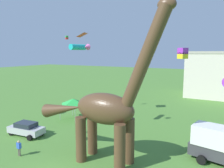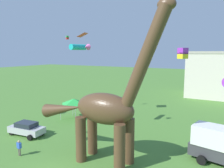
# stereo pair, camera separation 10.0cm
# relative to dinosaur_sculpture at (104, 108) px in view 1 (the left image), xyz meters

# --- Properties ---
(dinosaur_sculpture) EXTENTS (12.70, 2.69, 13.27)m
(dinosaur_sculpture) POSITION_rel_dinosaur_sculpture_xyz_m (0.00, 0.00, 0.00)
(dinosaur_sculpture) COLOR #513823
(dinosaur_sculpture) RESTS_ON ground_plane
(parked_sedan_left) EXTENTS (4.37, 2.22, 1.55)m
(parked_sedan_left) POSITION_rel_dinosaur_sculpture_xyz_m (-11.06, 0.82, -3.99)
(parked_sedan_left) COLOR #B7B7BC
(parked_sedan_left) RESTS_ON ground_plane
(parked_box_truck) EXTENTS (5.90, 3.12, 3.20)m
(parked_box_truck) POSITION_rel_dinosaur_sculpture_xyz_m (9.12, 4.66, -3.15)
(parked_box_truck) COLOR #38383D
(parked_box_truck) RESTS_ON ground_plane
(person_strolling_adult) EXTENTS (0.45, 0.20, 1.20)m
(person_strolling_adult) POSITION_rel_dinosaur_sculpture_xyz_m (-5.95, 4.35, -4.07)
(person_strolling_adult) COLOR black
(person_strolling_adult) RESTS_ON ground_plane
(person_vendor_side) EXTENTS (0.56, 0.25, 1.50)m
(person_vendor_side) POSITION_rel_dinosaur_sculpture_xyz_m (-7.41, -2.99, -3.89)
(person_vendor_side) COLOR #6B6056
(person_vendor_side) RESTS_ON ground_plane
(festival_canopy_tent) EXTENTS (3.15, 3.15, 3.00)m
(festival_canopy_tent) POSITION_rel_dinosaur_sculpture_xyz_m (-10.32, 8.49, -2.25)
(festival_canopy_tent) COLOR #B2B2B7
(festival_canopy_tent) RESTS_ON ground_plane
(kite_near_high) EXTENTS (2.05, 2.37, 0.68)m
(kite_near_high) POSITION_rel_dinosaur_sculpture_xyz_m (-6.10, 4.73, 5.35)
(kite_near_high) COLOR #19B2B7
(kite_drifting) EXTENTS (1.66, 1.99, 0.58)m
(kite_drifting) POSITION_rel_dinosaur_sculpture_xyz_m (-9.30, 9.51, 7.14)
(kite_drifting) COLOR red
(kite_high_left) EXTENTS (0.88, 0.88, 0.91)m
(kite_high_left) POSITION_rel_dinosaur_sculpture_xyz_m (5.59, 3.58, 4.66)
(kite_high_left) COLOR purple
(kite_mid_left) EXTENTS (0.49, 0.49, 0.51)m
(kite_mid_left) POSITION_rel_dinosaur_sculpture_xyz_m (-12.44, 9.95, 6.92)
(kite_mid_left) COLOR green
(background_building_block) EXTENTS (14.79, 9.52, 9.78)m
(background_building_block) POSITION_rel_dinosaur_sculpture_xyz_m (7.63, 36.23, 0.10)
(background_building_block) COLOR beige
(background_building_block) RESTS_ON ground_plane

